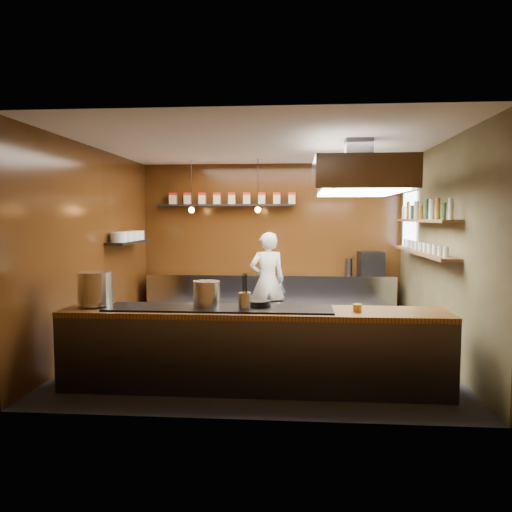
# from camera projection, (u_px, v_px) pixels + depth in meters

# --- Properties ---
(floor) EXTENTS (5.00, 5.00, 0.00)m
(floor) POSITION_uv_depth(u_px,v_px,m) (263.00, 351.00, 7.34)
(floor) COLOR black
(floor) RESTS_ON ground
(back_wall) EXTENTS (5.00, 0.00, 5.00)m
(back_wall) POSITION_uv_depth(u_px,v_px,m) (271.00, 241.00, 9.71)
(back_wall) COLOR #351B09
(back_wall) RESTS_ON ground
(left_wall) EXTENTS (0.00, 5.00, 5.00)m
(left_wall) POSITION_uv_depth(u_px,v_px,m) (95.00, 249.00, 7.42)
(left_wall) COLOR #351B09
(left_wall) RESTS_ON ground
(right_wall) EXTENTS (0.00, 5.00, 5.00)m
(right_wall) POSITION_uv_depth(u_px,v_px,m) (439.00, 251.00, 7.03)
(right_wall) COLOR #494529
(right_wall) RESTS_ON ground
(ceiling) EXTENTS (5.00, 5.00, 0.00)m
(ceiling) POSITION_uv_depth(u_px,v_px,m) (263.00, 145.00, 7.11)
(ceiling) COLOR silver
(ceiling) RESTS_ON back_wall
(window_pane) EXTENTS (0.00, 1.00, 1.00)m
(window_pane) POSITION_uv_depth(u_px,v_px,m) (409.00, 221.00, 8.69)
(window_pane) COLOR white
(window_pane) RESTS_ON right_wall
(prep_counter) EXTENTS (4.60, 0.65, 0.90)m
(prep_counter) POSITION_uv_depth(u_px,v_px,m) (270.00, 297.00, 9.46)
(prep_counter) COLOR silver
(prep_counter) RESTS_ON floor
(pass_counter) EXTENTS (4.40, 0.72, 0.94)m
(pass_counter) POSITION_uv_depth(u_px,v_px,m) (253.00, 349.00, 5.72)
(pass_counter) COLOR #38383D
(pass_counter) RESTS_ON floor
(tin_shelf) EXTENTS (2.60, 0.26, 0.04)m
(tin_shelf) POSITION_uv_depth(u_px,v_px,m) (224.00, 205.00, 9.59)
(tin_shelf) COLOR black
(tin_shelf) RESTS_ON back_wall
(plate_shelf) EXTENTS (0.30, 1.40, 0.04)m
(plate_shelf) POSITION_uv_depth(u_px,v_px,m) (128.00, 242.00, 8.40)
(plate_shelf) COLOR black
(plate_shelf) RESTS_ON left_wall
(bottle_shelf_upper) EXTENTS (0.26, 2.80, 0.04)m
(bottle_shelf_upper) POSITION_uv_depth(u_px,v_px,m) (423.00, 221.00, 7.31)
(bottle_shelf_upper) COLOR brown
(bottle_shelf_upper) RESTS_ON right_wall
(bottle_shelf_lower) EXTENTS (0.26, 2.80, 0.04)m
(bottle_shelf_lower) POSITION_uv_depth(u_px,v_px,m) (422.00, 253.00, 7.34)
(bottle_shelf_lower) COLOR brown
(bottle_shelf_lower) RESTS_ON right_wall
(extractor_hood) EXTENTS (1.20, 2.00, 0.72)m
(extractor_hood) POSITION_uv_depth(u_px,v_px,m) (358.00, 177.00, 6.65)
(extractor_hood) COLOR #38383D
(extractor_hood) RESTS_ON ceiling
(pendant_left) EXTENTS (0.10, 0.10, 0.95)m
(pendant_left) POSITION_uv_depth(u_px,v_px,m) (192.00, 207.00, 8.98)
(pendant_left) COLOR black
(pendant_left) RESTS_ON ceiling
(pendant_right) EXTENTS (0.10, 0.10, 0.95)m
(pendant_right) POSITION_uv_depth(u_px,v_px,m) (258.00, 207.00, 8.88)
(pendant_right) COLOR black
(pendant_right) RESTS_ON ceiling
(storage_tins) EXTENTS (2.43, 0.13, 0.22)m
(storage_tins) POSITION_uv_depth(u_px,v_px,m) (232.00, 198.00, 9.57)
(storage_tins) COLOR #BFB19F
(storage_tins) RESTS_ON tin_shelf
(plate_stacks) EXTENTS (0.26, 1.16, 0.16)m
(plate_stacks) POSITION_uv_depth(u_px,v_px,m) (128.00, 236.00, 8.39)
(plate_stacks) COLOR white
(plate_stacks) RESTS_ON plate_shelf
(bottles) EXTENTS (0.06, 2.66, 0.24)m
(bottles) POSITION_uv_depth(u_px,v_px,m) (423.00, 211.00, 7.30)
(bottles) COLOR silver
(bottles) RESTS_ON bottle_shelf_upper
(wine_glasses) EXTENTS (0.07, 2.37, 0.13)m
(wine_glasses) POSITION_uv_depth(u_px,v_px,m) (423.00, 247.00, 7.34)
(wine_glasses) COLOR silver
(wine_glasses) RESTS_ON bottle_shelf_lower
(stockpot_large) EXTENTS (0.53, 0.53, 0.39)m
(stockpot_large) POSITION_uv_depth(u_px,v_px,m) (95.00, 288.00, 5.86)
(stockpot_large) COLOR silver
(stockpot_large) RESTS_ON pass_counter
(stockpot_small) EXTENTS (0.41, 0.41, 0.29)m
(stockpot_small) POSITION_uv_depth(u_px,v_px,m) (207.00, 293.00, 5.78)
(stockpot_small) COLOR #B0B2B7
(stockpot_small) RESTS_ON pass_counter
(utensil_crock) EXTENTS (0.15, 0.15, 0.19)m
(utensil_crock) POSITION_uv_depth(u_px,v_px,m) (245.00, 301.00, 5.58)
(utensil_crock) COLOR #BBBDC2
(utensil_crock) RESTS_ON pass_counter
(frying_pan) EXTENTS (0.42, 0.27, 0.07)m
(frying_pan) POSITION_uv_depth(u_px,v_px,m) (260.00, 304.00, 5.75)
(frying_pan) COLOR black
(frying_pan) RESTS_ON pass_counter
(butter_jar) EXTENTS (0.12, 0.12, 0.09)m
(butter_jar) POSITION_uv_depth(u_px,v_px,m) (357.00, 308.00, 5.53)
(butter_jar) COLOR gold
(butter_jar) RESTS_ON pass_counter
(espresso_machine) EXTENTS (0.47, 0.45, 0.43)m
(espresso_machine) POSITION_uv_depth(u_px,v_px,m) (371.00, 263.00, 9.32)
(espresso_machine) COLOR black
(espresso_machine) RESTS_ON prep_counter
(chef) EXTENTS (0.71, 0.56, 1.71)m
(chef) POSITION_uv_depth(u_px,v_px,m) (267.00, 281.00, 8.75)
(chef) COLOR white
(chef) RESTS_ON floor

